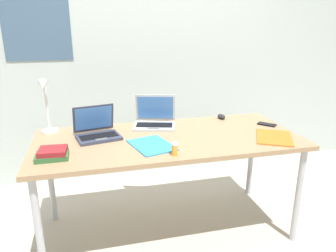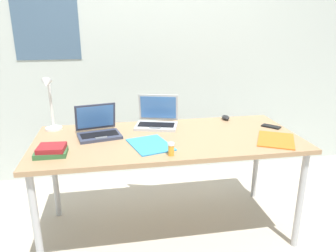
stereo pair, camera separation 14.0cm
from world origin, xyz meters
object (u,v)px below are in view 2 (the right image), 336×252
pill_bottle (171,149)px  paper_folder_near_lamp (150,145)px  laptop_front_right (98,130)px  computer_mouse (226,117)px  book_stack (51,151)px  paper_folder_center (276,140)px  desk_lamp (50,105)px  cell_phone (271,126)px  laptop_near_mouse (157,120)px

pill_bottle → paper_folder_near_lamp: size_ratio=0.25×
laptop_front_right → computer_mouse: bearing=12.1°
book_stack → paper_folder_center: 1.44m
laptop_front_right → paper_folder_center: (1.17, -0.30, -0.04)m
laptop_front_right → computer_mouse: (1.00, 0.22, -0.03)m
pill_bottle → paper_folder_near_lamp: bearing=119.0°
pill_bottle → paper_folder_center: bearing=9.7°
desk_lamp → paper_folder_near_lamp: desk_lamp is taller
book_stack → paper_folder_near_lamp: size_ratio=0.60×
desk_lamp → computer_mouse: size_ratio=4.17×
book_stack → paper_folder_near_lamp: 0.60m
cell_phone → pill_bottle: size_ratio=1.72×
paper_folder_near_lamp → cell_phone: bearing=12.7°
desk_lamp → cell_phone: desk_lamp is taller
laptop_near_mouse → book_stack: laptop_near_mouse is taller
laptop_near_mouse → book_stack: size_ratio=1.94×
computer_mouse → laptop_front_right: bearing=-164.2°
pill_bottle → desk_lamp: bearing=142.1°
pill_bottle → cell_phone: bearing=25.2°
paper_folder_center → laptop_near_mouse: bearing=148.5°
laptop_near_mouse → paper_folder_center: 0.87m
computer_mouse → cell_phone: size_ratio=0.71×
desk_lamp → paper_folder_near_lamp: (0.66, -0.41, -0.19)m
desk_lamp → paper_folder_center: size_ratio=1.29×
pill_bottle → computer_mouse: bearing=48.5°
laptop_near_mouse → pill_bottle: size_ratio=4.56×
paper_folder_center → computer_mouse: bearing=107.8°
desk_lamp → paper_folder_center: bearing=-17.3°
computer_mouse → book_stack: (-1.27, -0.52, 0.01)m
laptop_near_mouse → paper_folder_center: (0.74, -0.45, -0.04)m
laptop_front_right → pill_bottle: (0.43, -0.43, -0.00)m
cell_phone → pill_bottle: bearing=163.0°
book_stack → laptop_front_right: bearing=48.5°
laptop_front_right → laptop_near_mouse: size_ratio=0.91×
computer_mouse → paper_folder_near_lamp: computer_mouse is taller
laptop_near_mouse → book_stack: bearing=-147.3°
book_stack → paper_folder_near_lamp: book_stack is taller
laptop_near_mouse → pill_bottle: 0.58m
paper_folder_near_lamp → computer_mouse: bearing=34.4°
laptop_near_mouse → cell_phone: bearing=-12.2°
book_stack → paper_folder_center: book_stack is taller
laptop_near_mouse → book_stack: 0.83m
paper_folder_center → paper_folder_near_lamp: 0.84m
laptop_near_mouse → computer_mouse: 0.58m
cell_phone → paper_folder_near_lamp: cell_phone is taller
paper_folder_center → paper_folder_near_lamp: (-0.84, 0.06, 0.00)m
laptop_front_right → paper_folder_center: 1.21m
laptop_near_mouse → paper_folder_center: bearing=-31.5°
desk_lamp → laptop_front_right: 0.40m
cell_phone → book_stack: size_ratio=0.73×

